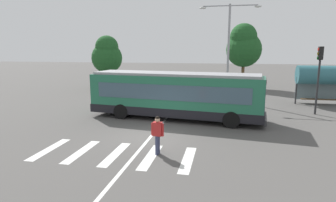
# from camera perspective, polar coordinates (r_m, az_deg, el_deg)

# --- Properties ---
(ground_plane) EXTENTS (160.00, 160.00, 0.00)m
(ground_plane) POSITION_cam_1_polar(r_m,az_deg,el_deg) (15.01, -3.45, -7.24)
(ground_plane) COLOR #514F4C
(city_transit_bus) EXTENTS (11.64, 3.95, 3.06)m
(city_transit_bus) POSITION_cam_1_polar(r_m,az_deg,el_deg) (18.49, 1.46, 1.20)
(city_transit_bus) COLOR black
(city_transit_bus) RESTS_ON ground_plane
(pedestrian_crossing_street) EXTENTS (0.58, 0.31, 1.72)m
(pedestrian_crossing_street) POSITION_cam_1_polar(r_m,az_deg,el_deg) (12.31, -2.14, -6.49)
(pedestrian_crossing_street) COLOR #333856
(pedestrian_crossing_street) RESTS_ON ground_plane
(parked_car_white) EXTENTS (1.98, 4.55, 1.35)m
(parked_car_white) POSITION_cam_1_polar(r_m,az_deg,el_deg) (30.13, -1.53, 3.21)
(parked_car_white) COLOR black
(parked_car_white) RESTS_ON ground_plane
(parked_car_black) EXTENTS (1.88, 4.50, 1.35)m
(parked_car_black) POSITION_cam_1_polar(r_m,az_deg,el_deg) (29.68, 3.21, 3.08)
(parked_car_black) COLOR black
(parked_car_black) RESTS_ON ground_plane
(parked_car_charcoal) EXTENTS (2.01, 4.57, 1.35)m
(parked_car_charcoal) POSITION_cam_1_polar(r_m,az_deg,el_deg) (29.47, 8.57, 2.93)
(parked_car_charcoal) COLOR black
(parked_car_charcoal) RESTS_ON ground_plane
(traffic_light_far_corner) EXTENTS (0.33, 0.32, 4.74)m
(traffic_light_far_corner) POSITION_cam_1_polar(r_m,az_deg,el_deg) (22.18, 28.30, 5.65)
(traffic_light_far_corner) COLOR #28282B
(traffic_light_far_corner) RESTS_ON ground_plane
(bus_stop_shelter) EXTENTS (4.29, 1.54, 3.25)m
(bus_stop_shelter) POSITION_cam_1_polar(r_m,az_deg,el_deg) (26.47, 29.16, 4.49)
(bus_stop_shelter) COLOR #28282B
(bus_stop_shelter) RESTS_ON ground_plane
(twin_arm_street_lamp) EXTENTS (5.26, 0.32, 8.42)m
(twin_arm_street_lamp) POSITION_cam_1_polar(r_m,az_deg,el_deg) (25.87, 12.20, 11.81)
(twin_arm_street_lamp) COLOR #939399
(twin_arm_street_lamp) RESTS_ON ground_plane
(background_tree_left) EXTENTS (3.51, 3.51, 6.12)m
(background_tree_left) POSITION_cam_1_polar(r_m,az_deg,el_deg) (33.57, -12.28, 9.13)
(background_tree_left) COLOR brown
(background_tree_left) RESTS_ON ground_plane
(background_tree_right) EXTENTS (4.10, 4.10, 7.52)m
(background_tree_right) POSITION_cam_1_polar(r_m,az_deg,el_deg) (34.59, 15.12, 10.74)
(background_tree_right) COLOR brown
(background_tree_right) RESTS_ON ground_plane
(crosswalk_painted_stripes) EXTENTS (6.90, 2.94, 0.01)m
(crosswalk_painted_stripes) POSITION_cam_1_polar(r_m,az_deg,el_deg) (12.82, -10.67, -10.52)
(crosswalk_painted_stripes) COLOR silver
(crosswalk_painted_stripes) RESTS_ON ground_plane
(lane_center_line) EXTENTS (0.16, 24.00, 0.01)m
(lane_center_line) POSITION_cam_1_polar(r_m,az_deg,el_deg) (16.87, -1.79, -5.21)
(lane_center_line) COLOR silver
(lane_center_line) RESTS_ON ground_plane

